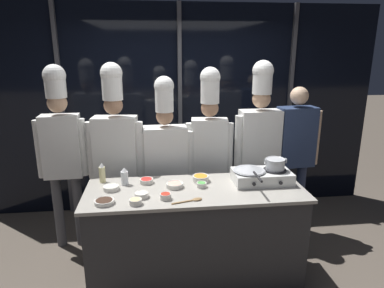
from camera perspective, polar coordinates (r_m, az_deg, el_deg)
ground_plane at (r=3.58m, az=0.50°, el=-21.36°), size 24.00×24.00×0.00m
window_wall_back at (r=4.55m, az=-2.04°, el=5.56°), size 5.25×0.09×2.70m
demo_counter at (r=3.32m, az=0.52°, el=-14.90°), size 1.97×0.72×0.93m
portable_stove at (r=3.29m, az=11.54°, el=-5.31°), size 0.54×0.33×0.13m
frying_pan at (r=3.22m, az=9.56°, el=-3.99°), size 0.30×0.52×0.05m
stock_pot at (r=3.29m, az=13.71°, el=-3.21°), size 0.21×0.18×0.11m
squeeze_bottle_clear at (r=3.23m, az=-11.18°, el=-5.35°), size 0.07×0.07×0.17m
squeeze_bottle_oil at (r=3.33m, az=-14.74°, el=-4.69°), size 0.06×0.06×0.19m
prep_bowl_carrots at (r=3.26m, az=1.45°, el=-5.68°), size 0.16×0.16×0.06m
prep_bowl_scallions at (r=3.13m, az=1.60°, el=-6.77°), size 0.09×0.09×0.05m
prep_bowl_bean_sprouts at (r=3.15m, az=-13.33°, el=-7.07°), size 0.14×0.14×0.04m
prep_bowl_garlic at (r=2.96m, az=-8.40°, el=-8.34°), size 0.12×0.12×0.05m
prep_bowl_chili_flakes at (r=2.90m, az=-4.44°, el=-8.63°), size 0.10×0.10×0.05m
prep_bowl_bell_pepper at (r=3.25m, az=-7.60°, el=-6.06°), size 0.13×0.13×0.04m
prep_bowl_shrimp at (r=3.13m, az=-2.90°, el=-6.80°), size 0.16×0.16×0.04m
prep_bowl_ginger at (r=2.84m, az=-9.41°, el=-9.41°), size 0.11×0.11×0.05m
prep_bowl_soy_glaze at (r=2.91m, az=-14.43°, el=-9.24°), size 0.17×0.17×0.04m
serving_spoon_slotted at (r=2.88m, az=0.22°, el=-9.31°), size 0.27×0.10×0.02m
chef_head at (r=3.82m, az=-20.94°, el=0.26°), size 0.52×0.22×2.00m
chef_sous at (r=3.68m, az=-12.58°, el=-0.37°), size 0.59×0.28×2.02m
chef_line at (r=3.67m, az=-4.43°, el=-1.80°), size 0.59×0.25×1.89m
chef_pastry at (r=3.73m, az=2.90°, el=0.17°), size 0.51×0.25×1.97m
chef_apprentice at (r=3.87m, az=11.16°, el=0.88°), size 0.58×0.24×2.03m
person_guest at (r=4.08m, az=16.81°, el=-0.44°), size 0.55×0.25×1.75m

